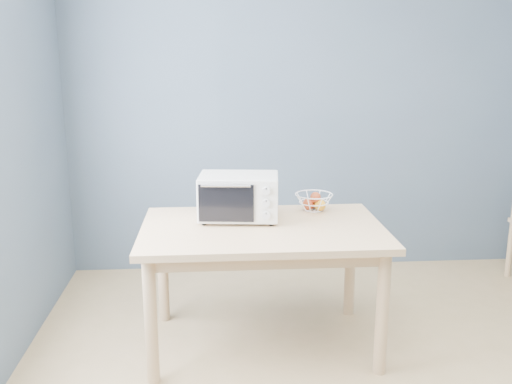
{
  "coord_description": "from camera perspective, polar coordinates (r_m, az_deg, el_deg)",
  "views": [
    {
      "loc": [
        -0.86,
        -2.19,
        1.74
      ],
      "look_at": [
        -0.62,
        1.05,
        0.93
      ],
      "focal_mm": 40.0,
      "sensor_mm": 36.0,
      "label": 1
    }
  ],
  "objects": [
    {
      "name": "room",
      "position": [
        2.4,
        16.9,
        2.81
      ],
      "size": [
        4.01,
        4.51,
        2.61
      ],
      "color": "tan",
      "rests_on": "ground"
    },
    {
      "name": "toaster_oven",
      "position": [
        3.4,
        -2.06,
        -0.42
      ],
      "size": [
        0.5,
        0.37,
        0.27
      ],
      "rotation": [
        0.0,
        0.0,
        -0.1
      ],
      "color": "beige",
      "rests_on": "dining_table"
    },
    {
      "name": "fruit_basket",
      "position": [
        3.63,
        5.83,
        -0.93
      ],
      "size": [
        0.3,
        0.3,
        0.12
      ],
      "rotation": [
        0.0,
        0.0,
        0.27
      ],
      "color": "white",
      "rests_on": "dining_table"
    },
    {
      "name": "dining_table",
      "position": [
        3.34,
        0.66,
        -5.09
      ],
      "size": [
        1.4,
        0.9,
        0.75
      ],
      "color": "tan",
      "rests_on": "ground"
    }
  ]
}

